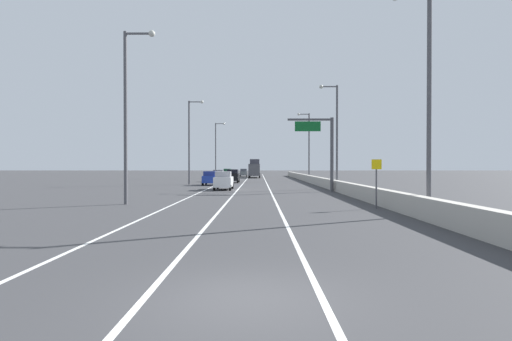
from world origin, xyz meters
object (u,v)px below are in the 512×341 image
at_px(lamp_post_left_near, 129,106).
at_px(car_white_5, 224,181).
at_px(overhead_sign_gantry, 325,145).
at_px(speed_advisory_sign, 376,180).
at_px(car_black_4, 233,176).
at_px(box_truck, 255,169).
at_px(car_green_3, 228,173).
at_px(car_silver_2, 218,176).
at_px(lamp_post_left_far, 217,147).
at_px(car_blue_0, 210,178).
at_px(lamp_post_left_mid, 191,137).
at_px(car_gray_1, 244,173).
at_px(lamp_post_right_third, 308,142).
at_px(lamp_post_right_near, 425,89).
at_px(lamp_post_right_second, 335,130).

relative_size(lamp_post_left_near, car_white_5, 2.57).
bearing_deg(overhead_sign_gantry, speed_advisory_sign, -88.48).
bearing_deg(car_white_5, lamp_post_left_near, -106.32).
height_order(car_black_4, box_truck, box_truck).
height_order(speed_advisory_sign, car_green_3, speed_advisory_sign).
distance_m(overhead_sign_gantry, car_silver_2, 30.17).
xyz_separation_m(car_silver_2, box_truck, (5.83, 21.96, 0.90)).
distance_m(lamp_post_left_far, car_blue_0, 32.01).
xyz_separation_m(speed_advisory_sign, lamp_post_left_mid, (-16.62, 32.29, 4.89)).
distance_m(speed_advisory_sign, car_silver_2, 45.59).
bearing_deg(lamp_post_left_near, car_gray_1, 85.93).
relative_size(lamp_post_left_mid, car_silver_2, 2.89).
height_order(lamp_post_right_third, car_gray_1, lamp_post_right_third).
relative_size(car_silver_2, car_white_5, 0.89).
relative_size(overhead_sign_gantry, car_blue_0, 1.85).
height_order(car_silver_2, car_green_3, car_green_3).
bearing_deg(lamp_post_right_third, lamp_post_left_mid, -142.79).
bearing_deg(box_truck, car_blue_0, -99.20).
height_order(car_silver_2, box_truck, box_truck).
distance_m(lamp_post_left_mid, box_truck, 34.53).
bearing_deg(lamp_post_right_near, lamp_post_left_mid, 117.19).
relative_size(overhead_sign_gantry, lamp_post_left_far, 0.64).
relative_size(lamp_post_right_near, car_white_5, 2.57).
xyz_separation_m(speed_advisory_sign, lamp_post_left_near, (-15.93, 2.80, 4.89)).
bearing_deg(car_black_4, car_silver_2, 118.81).
height_order(lamp_post_right_third, car_black_4, lamp_post_right_third).
xyz_separation_m(lamp_post_right_near, box_truck, (-9.62, 68.58, -4.77)).
xyz_separation_m(lamp_post_right_second, lamp_post_left_mid, (-18.10, 10.91, 0.00)).
bearing_deg(lamp_post_left_far, car_silver_2, -83.33).
relative_size(speed_advisory_sign, lamp_post_right_near, 0.26).
height_order(speed_advisory_sign, car_black_4, speed_advisory_sign).
distance_m(lamp_post_right_second, car_green_3, 48.07).
bearing_deg(box_truck, lamp_post_left_near, -97.22).
bearing_deg(lamp_post_left_mid, car_green_3, 85.70).
distance_m(lamp_post_right_near, car_green_3, 71.67).
relative_size(lamp_post_right_near, lamp_post_left_mid, 1.00).
distance_m(speed_advisory_sign, car_blue_0, 33.32).
xyz_separation_m(lamp_post_right_near, lamp_post_left_far, (-17.59, 64.98, 0.00)).
relative_size(car_blue_0, car_white_5, 0.89).
distance_m(lamp_post_right_second, car_black_4, 21.93).
distance_m(lamp_post_right_third, car_blue_0, 22.40).
xyz_separation_m(lamp_post_right_near, car_silver_2, (-15.45, 46.63, -5.67)).
xyz_separation_m(lamp_post_left_mid, lamp_post_left_far, (0.64, 29.49, 0.00)).
bearing_deg(car_gray_1, car_black_4, -90.48).
relative_size(lamp_post_right_second, car_green_3, 2.78).
bearing_deg(car_green_3, speed_advisory_sign, -78.08).
distance_m(lamp_post_right_near, lamp_post_left_mid, 39.90).
distance_m(overhead_sign_gantry, lamp_post_right_second, 5.45).
xyz_separation_m(lamp_post_left_mid, car_white_5, (5.66, -12.49, -5.65)).
bearing_deg(car_white_5, car_blue_0, 104.42).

